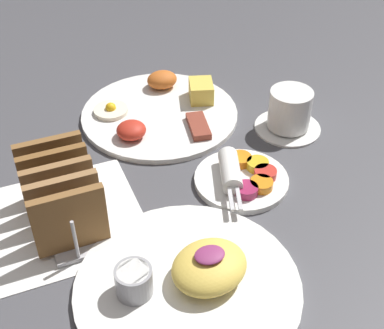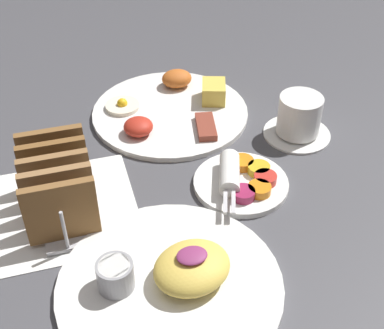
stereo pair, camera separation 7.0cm
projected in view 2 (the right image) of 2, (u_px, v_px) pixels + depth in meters
name	position (u px, v px, depth m)	size (l,w,h in m)	color
ground_plane	(160.00, 196.00, 0.83)	(3.00, 3.00, 0.00)	#47474C
napkin_flat	(63.00, 210.00, 0.81)	(0.22, 0.22, 0.00)	white
plate_breakfast	(171.00, 109.00, 1.01)	(0.29, 0.29, 0.05)	white
plate_condiments	(241.00, 180.00, 0.85)	(0.15, 0.16, 0.04)	white
plate_foreground	(171.00, 280.00, 0.69)	(0.30, 0.30, 0.06)	white
toast_rack	(57.00, 185.00, 0.78)	(0.10, 0.18, 0.10)	#B7B7BC
coffee_cup	(299.00, 118.00, 0.94)	(0.12, 0.12, 0.08)	white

